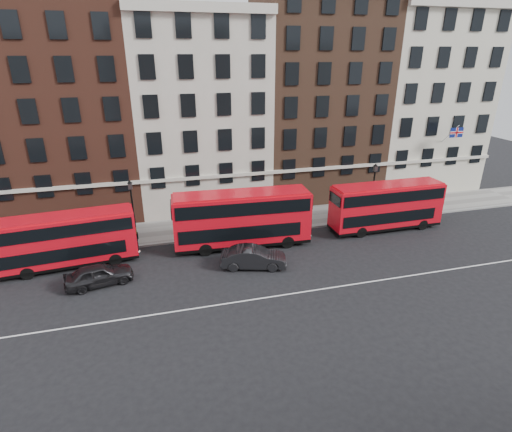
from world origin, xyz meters
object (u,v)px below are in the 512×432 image
object	(u,v)px
car_rear	(99,275)
car_front	(253,257)
bus_c	(242,218)
bus_b	(66,239)
traffic_light	(433,190)
bus_d	(386,205)

from	to	relation	value
car_rear	car_front	world-z (taller)	car_front
bus_c	car_rear	size ratio (longest dim) A/B	2.49
bus_b	car_front	size ratio (longest dim) A/B	2.05
bus_b	traffic_light	size ratio (longest dim) A/B	3.08
bus_d	traffic_light	bearing A→B (deg)	18.52
bus_d	car_rear	size ratio (longest dim) A/B	2.27
bus_c	bus_d	world-z (taller)	bus_c
bus_b	bus_d	xyz separation A→B (m)	(26.86, 0.00, 0.10)
bus_b	bus_d	size ratio (longest dim) A/B	0.97
bus_c	car_front	distance (m)	4.17
bus_b	bus_d	world-z (taller)	bus_d
bus_c	car_front	world-z (taller)	bus_c
bus_c	car_front	size ratio (longest dim) A/B	2.31
bus_d	car_rear	bearing A→B (deg)	-172.65
traffic_light	bus_b	bearing A→B (deg)	-176.06
car_rear	traffic_light	bearing A→B (deg)	-91.45
bus_d	car_front	bearing A→B (deg)	-164.75
bus_b	bus_c	world-z (taller)	bus_c
bus_b	bus_c	xyz separation A→B (m)	(13.43, 0.01, 0.30)
bus_b	bus_c	distance (m)	13.43
bus_c	bus_b	bearing A→B (deg)	-176.89
car_rear	traffic_light	size ratio (longest dim) A/B	1.40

